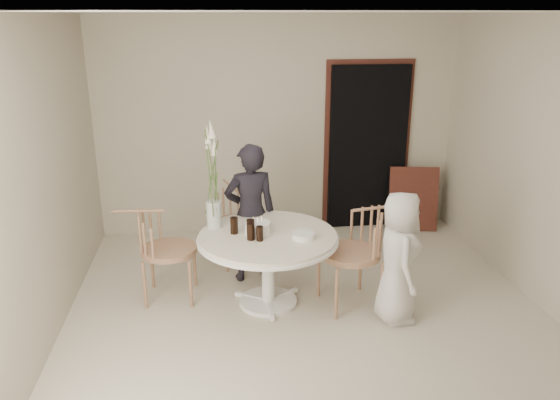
{
  "coord_description": "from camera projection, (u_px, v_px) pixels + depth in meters",
  "views": [
    {
      "loc": [
        -0.84,
        -4.46,
        2.69
      ],
      "look_at": [
        -0.23,
        0.3,
        1.05
      ],
      "focal_mm": 35.0,
      "sensor_mm": 36.0,
      "label": 1
    }
  ],
  "objects": [
    {
      "name": "ground",
      "position": [
        308.0,
        314.0,
        5.15
      ],
      "size": [
        4.5,
        4.5,
        0.0
      ],
      "primitive_type": "plane",
      "color": "beige",
      "rests_on": "ground"
    },
    {
      "name": "room_shell",
      "position": [
        311.0,
        146.0,
        4.63
      ],
      "size": [
        4.5,
        4.5,
        4.5
      ],
      "color": "silver",
      "rests_on": "ground"
    },
    {
      "name": "doorway",
      "position": [
        368.0,
        148.0,
        7.01
      ],
      "size": [
        1.0,
        0.1,
        2.1
      ],
      "primitive_type": "cube",
      "color": "black",
      "rests_on": "ground"
    },
    {
      "name": "door_trim",
      "position": [
        367.0,
        143.0,
        7.02
      ],
      "size": [
        1.12,
        0.03,
        2.22
      ],
      "primitive_type": "cube",
      "color": "#59261E",
      "rests_on": "ground"
    },
    {
      "name": "table",
      "position": [
        268.0,
        245.0,
        5.15
      ],
      "size": [
        1.33,
        1.33,
        0.73
      ],
      "color": "white",
      "rests_on": "ground"
    },
    {
      "name": "picture_frame",
      "position": [
        413.0,
        199.0,
        7.06
      ],
      "size": [
        0.65,
        0.29,
        0.83
      ],
      "primitive_type": "cube",
      "rotation": [
        -0.17,
        0.0,
        -0.18
      ],
      "color": "#59261E",
      "rests_on": "ground"
    },
    {
      "name": "chair_far",
      "position": [
        234.0,
        212.0,
        6.18
      ],
      "size": [
        0.56,
        0.59,
        0.86
      ],
      "rotation": [
        0.0,
        0.0,
        0.28
      ],
      "color": "tan",
      "rests_on": "ground"
    },
    {
      "name": "chair_right",
      "position": [
        364.0,
        241.0,
        5.17
      ],
      "size": [
        0.65,
        0.61,
        0.99
      ],
      "rotation": [
        0.0,
        0.0,
        -1.4
      ],
      "color": "tan",
      "rests_on": "ground"
    },
    {
      "name": "chair_left",
      "position": [
        154.0,
        241.0,
        5.26
      ],
      "size": [
        0.59,
        0.55,
        0.94
      ],
      "rotation": [
        0.0,
        0.0,
        1.5
      ],
      "color": "tan",
      "rests_on": "ground"
    },
    {
      "name": "girl",
      "position": [
        250.0,
        213.0,
        5.62
      ],
      "size": [
        0.58,
        0.43,
        1.47
      ],
      "primitive_type": "imported",
      "rotation": [
        0.0,
        0.0,
        3.29
      ],
      "color": "black",
      "rests_on": "ground"
    },
    {
      "name": "boy",
      "position": [
        398.0,
        258.0,
        4.89
      ],
      "size": [
        0.44,
        0.63,
        1.23
      ],
      "primitive_type": "imported",
      "rotation": [
        0.0,
        0.0,
        1.49
      ],
      "color": "silver",
      "rests_on": "ground"
    },
    {
      "name": "birthday_cake",
      "position": [
        258.0,
        228.0,
        5.1
      ],
      "size": [
        0.24,
        0.24,
        0.16
      ],
      "rotation": [
        0.0,
        0.0,
        0.25
      ],
      "color": "white",
      "rests_on": "table"
    },
    {
      "name": "cola_tumbler_a",
      "position": [
        251.0,
        232.0,
        4.96
      ],
      "size": [
        0.09,
        0.09,
        0.16
      ],
      "primitive_type": "cylinder",
      "rotation": [
        0.0,
        0.0,
        0.34
      ],
      "color": "black",
      "rests_on": "table"
    },
    {
      "name": "cola_tumbler_b",
      "position": [
        260.0,
        234.0,
        4.94
      ],
      "size": [
        0.08,
        0.08,
        0.14
      ],
      "primitive_type": "cylinder",
      "rotation": [
        0.0,
        0.0,
        -0.37
      ],
      "color": "black",
      "rests_on": "table"
    },
    {
      "name": "cola_tumbler_c",
      "position": [
        234.0,
        226.0,
        5.1
      ],
      "size": [
        0.08,
        0.08,
        0.16
      ],
      "primitive_type": "cylinder",
      "rotation": [
        0.0,
        0.0,
        -0.02
      ],
      "color": "black",
      "rests_on": "table"
    },
    {
      "name": "cola_tumbler_d",
      "position": [
        251.0,
        228.0,
        5.05
      ],
      "size": [
        0.1,
        0.1,
        0.16
      ],
      "primitive_type": "cylinder",
      "rotation": [
        0.0,
        0.0,
        0.43
      ],
      "color": "black",
      "rests_on": "table"
    },
    {
      "name": "plate_stack",
      "position": [
        303.0,
        235.0,
        5.01
      ],
      "size": [
        0.23,
        0.23,
        0.05
      ],
      "primitive_type": "cylinder",
      "rotation": [
        0.0,
        0.0,
        -0.06
      ],
      "color": "white",
      "rests_on": "table"
    },
    {
      "name": "flower_vase",
      "position": [
        213.0,
        187.0,
        5.15
      ],
      "size": [
        0.14,
        0.14,
        1.06
      ],
      "rotation": [
        0.0,
        0.0,
        -0.08
      ],
      "color": "silver",
      "rests_on": "table"
    }
  ]
}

